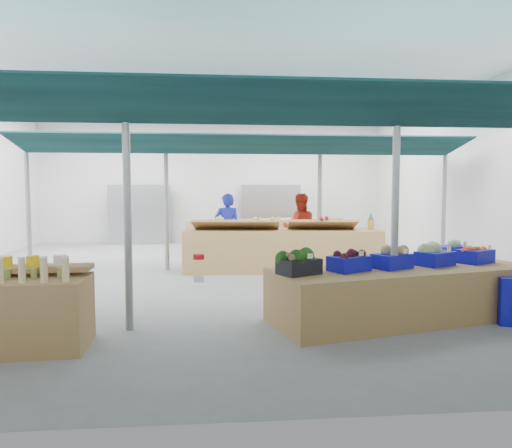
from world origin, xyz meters
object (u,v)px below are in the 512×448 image
object	(u,v)px
bottle_shelf	(5,311)
fruit_counter	(282,250)
veg_counter	(404,293)
vendor_right	(300,228)
vendor_left	(227,229)

from	to	relation	value
bottle_shelf	fruit_counter	size ratio (longest dim) A/B	0.43
veg_counter	fruit_counter	bearing A→B (deg)	91.67
bottle_shelf	vendor_right	world-z (taller)	vendor_right
veg_counter	vendor_left	bearing A→B (deg)	100.41
fruit_counter	vendor_left	bearing A→B (deg)	140.76
bottle_shelf	vendor_right	xyz separation A→B (m)	(4.44, 5.92, 0.43)
vendor_right	veg_counter	bearing A→B (deg)	99.32
veg_counter	vendor_left	world-z (taller)	vendor_left
fruit_counter	veg_counter	bearing A→B (deg)	-70.80
veg_counter	vendor_left	distance (m)	5.63
veg_counter	bottle_shelf	bearing A→B (deg)	175.16
vendor_left	vendor_right	xyz separation A→B (m)	(1.80, 0.00, 0.00)
bottle_shelf	vendor_left	xyz separation A→B (m)	(2.64, 5.92, 0.43)
vendor_right	fruit_counter	bearing A→B (deg)	64.66
veg_counter	vendor_right	bearing A→B (deg)	81.80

